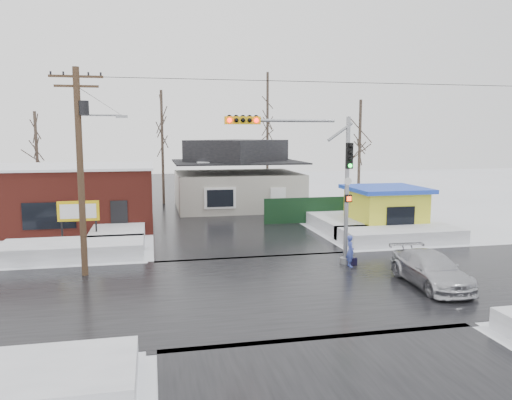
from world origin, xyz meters
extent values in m
plane|color=white|center=(0.00, 0.00, 0.00)|extent=(120.00, 120.00, 0.00)
cube|color=black|center=(0.00, 0.00, 0.01)|extent=(10.00, 120.00, 0.02)
cube|color=black|center=(0.00, 0.00, 0.01)|extent=(120.00, 10.00, 0.02)
cube|color=white|center=(-9.00, 7.00, 0.40)|extent=(7.00, 3.00, 0.80)
cube|color=white|center=(9.00, 7.00, 0.40)|extent=(7.00, 3.00, 0.80)
cube|color=white|center=(-7.00, 12.00, 0.40)|extent=(3.00, 8.00, 0.80)
cube|color=white|center=(7.00, 12.00, 0.40)|extent=(3.00, 8.00, 0.80)
cylinder|color=gray|center=(4.00, 3.00, 3.50)|extent=(0.20, 0.20, 7.00)
cylinder|color=gray|center=(4.00, 3.00, 0.15)|extent=(0.50, 0.50, 0.30)
cylinder|color=gray|center=(1.00, 3.00, 6.80)|extent=(4.60, 0.14, 0.14)
cube|color=gold|center=(-1.00, 3.00, 6.80)|extent=(1.60, 0.28, 0.35)
sphere|color=#FF0C0C|center=(-1.60, 2.84, 6.80)|extent=(0.20, 0.20, 0.20)
sphere|color=#FF0C0C|center=(-0.40, 2.84, 6.80)|extent=(0.20, 0.20, 0.20)
cube|color=black|center=(4.00, 2.80, 5.20)|extent=(0.30, 0.22, 1.20)
sphere|color=#0CE533|center=(4.00, 2.66, 4.75)|extent=(0.18, 0.18, 0.18)
cube|color=black|center=(4.00, 2.80, 3.20)|extent=(0.30, 0.20, 0.35)
cylinder|color=#382619|center=(-8.00, 3.50, 4.50)|extent=(0.28, 0.28, 9.00)
cube|color=#382619|center=(-8.00, 3.50, 8.60)|extent=(2.20, 0.10, 0.10)
cube|color=#382619|center=(-8.00, 3.50, 8.20)|extent=(1.80, 0.10, 0.10)
cylinder|color=black|center=(-7.75, 3.50, 7.30)|extent=(0.44, 0.44, 0.60)
cylinder|color=gray|center=(-7.10, 3.50, 7.00)|extent=(1.80, 0.08, 0.08)
cube|color=gray|center=(-6.20, 3.50, 6.95)|extent=(0.50, 0.22, 0.12)
cube|color=maroon|center=(-11.00, 16.00, 2.00)|extent=(12.00, 8.00, 4.00)
cube|color=white|center=(-11.00, 16.00, 4.05)|extent=(12.20, 8.20, 0.15)
cube|color=black|center=(-11.00, 11.98, 1.40)|extent=(3.00, 0.08, 1.60)
cube|color=black|center=(-7.00, 11.98, 1.10)|extent=(1.00, 0.08, 2.20)
cylinder|color=black|center=(-9.90, 9.50, 0.90)|extent=(0.10, 0.10, 1.80)
cylinder|color=black|center=(-8.10, 9.50, 0.90)|extent=(0.10, 0.10, 1.80)
cube|color=gold|center=(-9.00, 9.50, 2.00)|extent=(2.20, 0.18, 1.10)
cube|color=white|center=(-9.00, 9.39, 2.00)|extent=(1.90, 0.02, 0.80)
cube|color=#A9A699|center=(2.00, 22.00, 1.50)|extent=(10.00, 8.00, 3.00)
cube|color=black|center=(2.00, 22.00, 3.90)|extent=(10.40, 8.40, 0.12)
pyramid|color=black|center=(2.00, 22.00, 4.86)|extent=(9.00, 7.00, 1.80)
cube|color=maroon|center=(5.20, 23.00, 4.90)|extent=(0.70, 0.70, 1.40)
cube|color=white|center=(0.00, 17.95, 1.40)|extent=(2.40, 0.12, 1.60)
cube|color=yellow|center=(9.50, 10.00, 1.30)|extent=(4.00, 4.00, 2.60)
cube|color=blue|center=(9.50, 10.00, 2.75)|extent=(4.60, 4.60, 0.25)
cube|color=black|center=(9.50, 7.97, 1.30)|extent=(1.80, 0.06, 1.20)
cube|color=black|center=(6.50, 14.00, 0.90)|extent=(8.00, 0.12, 1.80)
cylinder|color=#332821|center=(-4.00, 26.00, 5.00)|extent=(0.24, 0.24, 10.00)
cylinder|color=#332821|center=(6.00, 28.00, 6.00)|extent=(0.24, 0.24, 12.00)
cylinder|color=#332821|center=(12.00, 20.00, 4.50)|extent=(0.24, 0.24, 9.00)
cylinder|color=#332821|center=(-14.00, 24.00, 4.00)|extent=(0.24, 0.24, 8.00)
imported|color=#3E4EAE|center=(4.00, 2.41, 0.75)|extent=(0.38, 0.56, 1.50)
imported|color=#B7B8BF|center=(6.11, -1.01, 0.67)|extent=(2.03, 4.69, 1.35)
cube|color=black|center=(4.29, 2.60, 0.17)|extent=(0.28, 0.13, 0.35)
camera|label=1|loc=(-5.01, -18.99, 6.21)|focal=35.00mm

